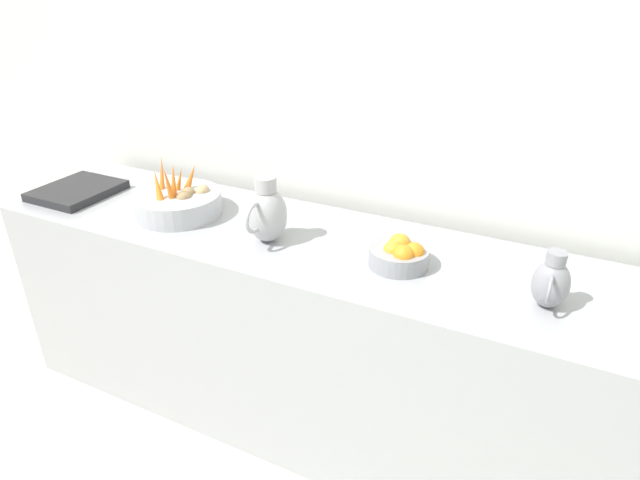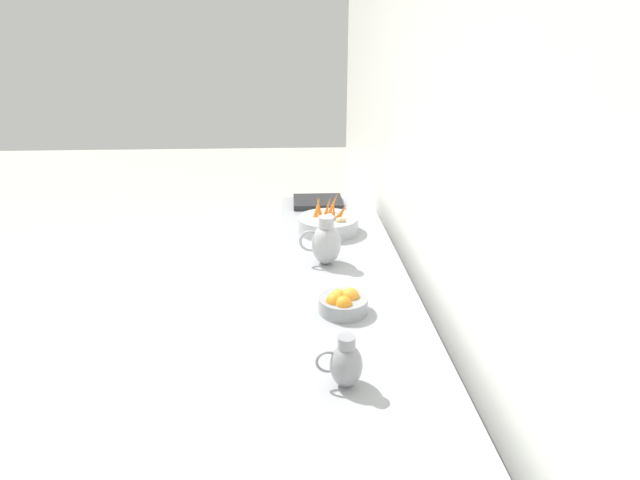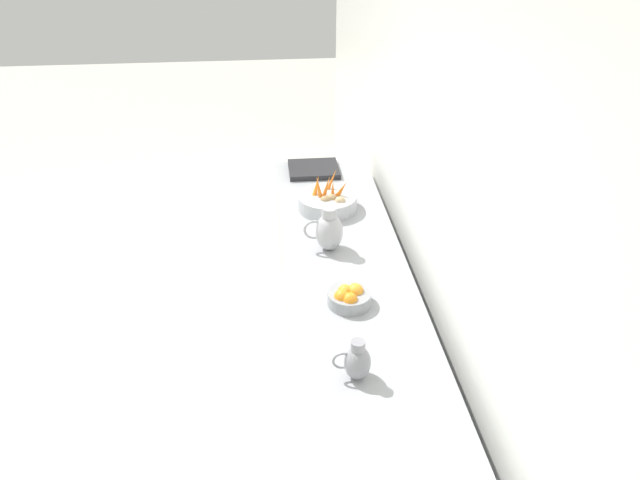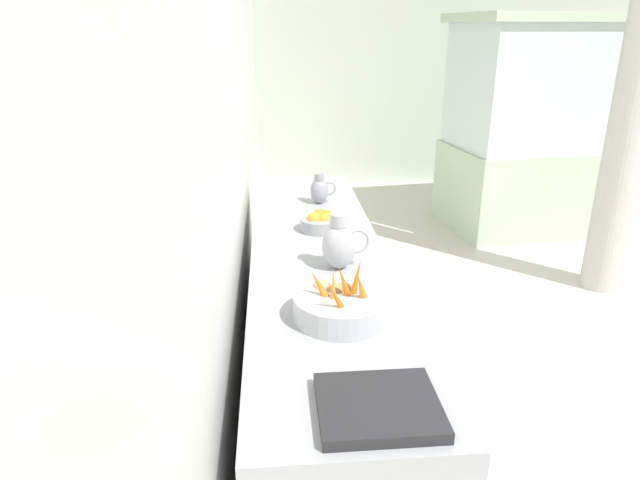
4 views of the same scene
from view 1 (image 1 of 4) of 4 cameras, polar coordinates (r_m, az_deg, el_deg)
The scene contains 7 objects.
tile_wall_left at distance 2.08m, azimuth 20.00°, elevation 17.04°, with size 0.10×8.26×3.00m, color silver.
prep_counter at distance 2.25m, azimuth 1.09°, elevation -10.47°, with size 0.64×2.84×0.88m, color #9EA0A5.
vegetable_colander at distance 2.31m, azimuth -14.73°, elevation 3.86°, with size 0.36×0.36×0.23m.
orange_bowl at distance 1.87m, azimuth 8.42°, elevation -1.50°, with size 0.21×0.21×0.10m.
metal_pitcher_tall at distance 2.00m, azimuth -5.65°, elevation 2.86°, with size 0.21×0.15×0.25m.
metal_pitcher_short at distance 1.76m, azimuth 23.14°, elevation -4.12°, with size 0.16×0.11×0.19m.
counter_sink_basin at distance 2.68m, azimuth -24.19°, elevation 4.76°, with size 0.34×0.30×0.04m, color #232326.
Camera 1 is at (0.10, 0.85, 1.81)m, focal length 30.40 mm.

